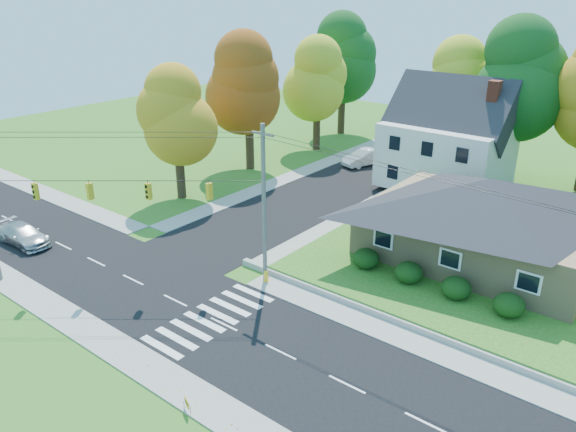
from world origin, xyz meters
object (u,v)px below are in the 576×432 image
at_px(ranch_house, 484,217).
at_px(silver_sedan, 23,235).
at_px(fire_hydrant, 266,277).
at_px(white_car, 365,157).

bearing_deg(ranch_house, silver_sedan, -146.50).
bearing_deg(ranch_house, fire_hydrant, -130.37).
distance_m(ranch_house, fire_hydrant, 14.65).
bearing_deg(white_car, silver_sedan, -87.38).
height_order(silver_sedan, fire_hydrant, silver_sedan).
bearing_deg(silver_sedan, ranch_house, -58.09).
distance_m(white_car, fire_hydrant, 26.34).
height_order(ranch_house, silver_sedan, ranch_house).
relative_size(silver_sedan, white_car, 0.98).
distance_m(ranch_house, white_car, 22.58).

